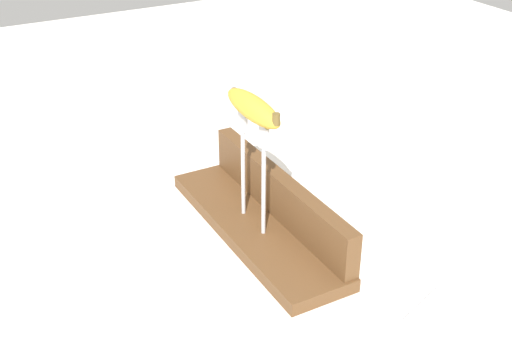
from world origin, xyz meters
The scene contains 6 objects.
ground_plane centered at (0.00, 0.00, 0.00)m, with size 3.00×3.00×0.00m, color silver.
wooden_board centered at (0.00, 0.00, 0.01)m, with size 0.44×0.12×0.02m, color brown.
board_backstop centered at (0.00, 0.05, 0.06)m, with size 0.43×0.03×0.08m, color brown.
fork_stand_center centered at (0.00, -0.01, 0.14)m, with size 0.10×0.01×0.20m.
banana_raised_center centered at (0.00, -0.01, 0.24)m, with size 0.16×0.04×0.04m.
fork_fallen_near centered at (0.27, 0.16, 0.00)m, with size 0.07×0.16×0.01m.
Camera 1 is at (0.85, -0.46, 0.65)m, focal length 46.78 mm.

